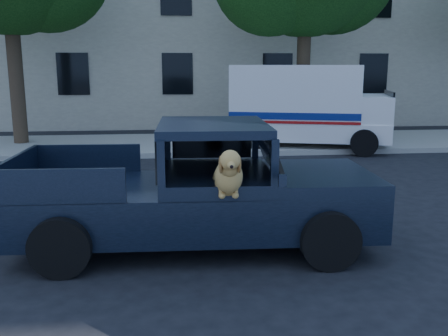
# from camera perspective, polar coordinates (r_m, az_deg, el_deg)

# --- Properties ---
(ground) EXTENTS (120.00, 120.00, 0.00)m
(ground) POSITION_cam_1_polar(r_m,az_deg,el_deg) (7.02, -11.20, -9.75)
(ground) COLOR black
(ground) RESTS_ON ground
(far_sidewalk) EXTENTS (60.00, 4.00, 0.15)m
(far_sidewalk) POSITION_cam_1_polar(r_m,az_deg,el_deg) (15.92, -8.51, 2.66)
(far_sidewalk) COLOR gray
(far_sidewalk) RESTS_ON ground
(lane_stripes) EXTENTS (21.60, 0.14, 0.01)m
(lane_stripes) POSITION_cam_1_polar(r_m,az_deg,el_deg) (10.32, 1.51, -2.52)
(lane_stripes) COLOR silver
(lane_stripes) RESTS_ON ground
(building_main) EXTENTS (26.00, 6.00, 9.00)m
(building_main) POSITION_cam_1_polar(r_m,az_deg,el_deg) (23.22, -0.44, 16.53)
(building_main) COLOR beige
(building_main) RESTS_ON ground
(pickup_truck) EXTENTS (5.00, 2.61, 1.76)m
(pickup_truck) POSITION_cam_1_polar(r_m,az_deg,el_deg) (7.05, -3.83, -4.33)
(pickup_truck) COLOR black
(pickup_truck) RESTS_ON ground
(mail_truck) EXTENTS (5.05, 3.42, 2.54)m
(mail_truck) POSITION_cam_1_polar(r_m,az_deg,el_deg) (15.48, 9.30, 6.24)
(mail_truck) COLOR silver
(mail_truck) RESTS_ON ground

